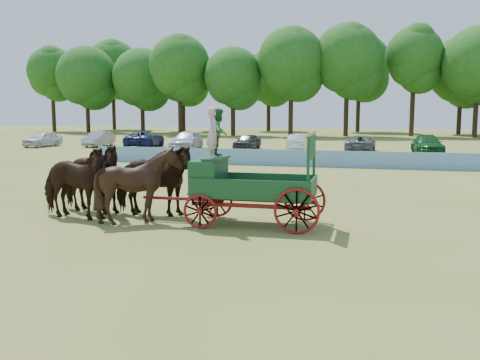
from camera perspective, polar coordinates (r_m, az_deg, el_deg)
name	(u,v)px	position (r m, az deg, el deg)	size (l,w,h in m)	color
ground	(220,227)	(16.92, -2.16, -5.02)	(160.00, 160.00, 0.00)	olive
horse_lead_left	(73,182)	(18.75, -17.39, -0.25)	(1.34, 2.95, 2.49)	black
horse_lead_right	(90,178)	(19.69, -15.74, 0.18)	(1.34, 2.95, 2.49)	black
horse_wheel_left	(139,185)	(17.63, -10.71, -0.51)	(2.01, 2.26, 2.49)	black
horse_wheel_right	(153,180)	(18.63, -9.31, -0.05)	(1.34, 2.95, 2.49)	black
farm_dray	(232,173)	(17.12, -0.90, 0.73)	(6.00, 2.00, 3.75)	maroon
sponsor_banner	(282,158)	(34.46, 4.53, 2.38)	(26.00, 0.08, 1.05)	#226CB9
parked_cars	(223,141)	(47.97, -1.80, 4.17)	(37.26, 7.15, 1.54)	silver
treeline	(313,67)	(76.71, 7.75, 11.89)	(89.21, 23.72, 14.93)	#382314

